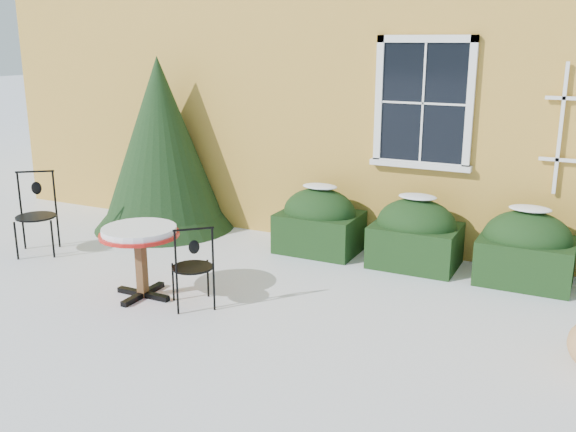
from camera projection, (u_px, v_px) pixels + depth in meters
The scene contains 7 objects.
ground at pixel (243, 329), 6.27m from camera, with size 80.00×80.00×0.00m, color white.
house at pixel (436, 12), 11.47m from camera, with size 12.40×8.40×6.40m.
hedge_row at pixel (469, 242), 7.66m from camera, with size 4.95×0.80×0.91m.
evergreen_shrub at pixel (162, 161), 9.44m from camera, with size 2.08×2.08×2.52m.
bistro_table at pixel (140, 239), 6.89m from camera, with size 0.86×0.86×0.80m.
patio_chair_near at pixel (193, 266), 6.68m from camera, with size 0.57×0.57×0.91m.
patio_chair_far at pixel (36, 213), 8.41m from camera, with size 0.66×0.66×1.07m.
Camera 1 is at (2.95, -4.96, 2.73)m, focal length 40.00 mm.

